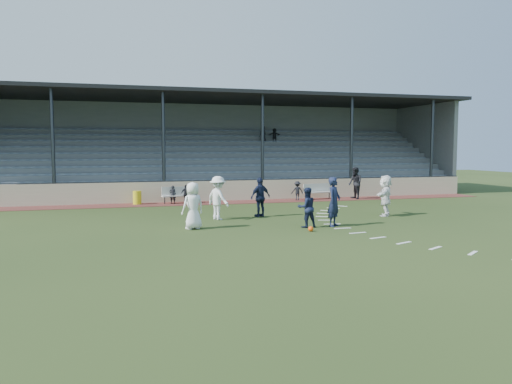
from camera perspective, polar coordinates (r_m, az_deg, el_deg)
ground at (r=18.95m, az=2.06°, el=-4.55°), size 90.00×90.00×0.00m
cinder_track at (r=29.03m, az=-4.30°, el=-1.21°), size 34.00×2.00×0.02m
retaining_wall at (r=30.00m, az=-4.71°, el=0.12°), size 34.00×0.18×1.20m
bench_left at (r=28.90m, az=-8.80°, el=-0.14°), size 2.04×0.79×0.95m
bench_right at (r=31.09m, az=7.03°, el=0.24°), size 2.04×0.90×0.95m
trash_bin at (r=28.79m, az=-13.42°, el=-0.62°), size 0.47×0.47×0.75m
football at (r=19.09m, az=6.28°, el=-4.20°), size 0.20×0.20×0.20m
player_white_lead at (r=19.57m, az=-7.23°, el=-1.57°), size 1.04×0.85×1.84m
player_navy_lead at (r=20.35m, az=8.91°, el=-1.11°), size 0.86×0.85×2.00m
player_navy_mid at (r=19.94m, az=5.81°, el=-1.78°), size 0.81×0.65×1.60m
player_white_wing at (r=22.07m, az=-4.36°, el=-0.69°), size 1.22×1.43×1.93m
player_navy_wing at (r=22.96m, az=0.50°, el=-0.59°), size 1.15×0.80×1.82m
player_white_back at (r=24.00m, az=14.57°, el=-0.40°), size 1.55×1.74×1.91m
official at (r=31.51m, az=11.27°, el=1.01°), size 0.77×0.97×1.97m
sub_left_near at (r=28.71m, az=-9.50°, el=-0.29°), size 0.38×0.26×1.03m
sub_left_far at (r=28.58m, az=-7.98°, el=-0.24°), size 0.68×0.46×1.08m
sub_right at (r=30.24m, az=4.74°, el=0.15°), size 0.79×0.51×1.15m
grandstand at (r=34.54m, az=-6.23°, el=3.41°), size 34.60×9.00×6.61m
penalty_arc at (r=20.58m, az=13.08°, el=-3.90°), size 3.89×14.63×0.01m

